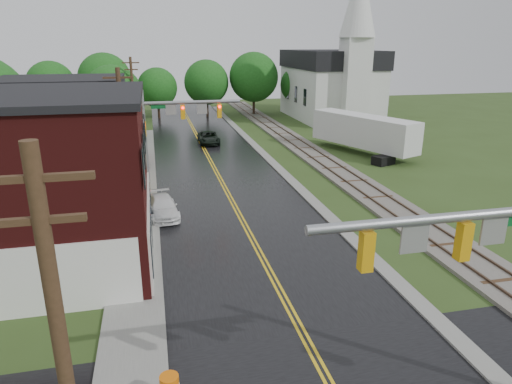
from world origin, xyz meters
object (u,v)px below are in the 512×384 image
object	(u,v)px
traffic_signal_far	(173,119)
semi_trailer	(364,131)
tree_left_c	(57,107)
suv_dark	(209,138)
tree_left_e	(115,96)
pickup_white	(163,207)
traffic_signal_near	(485,257)
church	(334,77)
utility_pole_c	(134,98)
utility_pole_a	(65,374)
utility_pole_b	(124,138)

from	to	relation	value
traffic_signal_far	semi_trailer	xyz separation A→B (m)	(18.44, 6.07, -2.75)
tree_left_c	suv_dark	distance (m)	15.19
tree_left_e	pickup_white	world-z (taller)	tree_left_e
traffic_signal_near	tree_left_e	bearing A→B (deg)	105.68
church	suv_dark	bearing A→B (deg)	-146.52
church	utility_pole_c	world-z (taller)	church
traffic_signal_far	semi_trailer	bearing A→B (deg)	18.23
traffic_signal_far	semi_trailer	distance (m)	19.60
church	pickup_white	size ratio (longest dim) A/B	4.83
utility_pole_a	suv_dark	xyz separation A→B (m)	(7.60, 41.04, -4.08)
utility_pole_a	pickup_white	distance (m)	20.58
semi_trailer	traffic_signal_far	bearing A→B (deg)	-161.77
tree_left_c	semi_trailer	bearing A→B (deg)	-13.33
tree_left_e	church	bearing A→B (deg)	15.20
pickup_white	tree_left_c	bearing A→B (deg)	108.90
tree_left_e	utility_pole_b	bearing A→B (deg)	-85.10
church	suv_dark	xyz separation A→B (m)	(-19.20, -12.70, -5.20)
utility_pole_a	semi_trailer	world-z (taller)	utility_pole_a
suv_dark	tree_left_e	bearing A→B (deg)	154.28
church	suv_dark	distance (m)	23.60
traffic_signal_near	suv_dark	size ratio (longest dim) A/B	1.60
semi_trailer	utility_pole_b	bearing A→B (deg)	-153.04
traffic_signal_near	suv_dark	distance (m)	39.37
traffic_signal_far	utility_pole_c	distance (m)	17.33
church	traffic_signal_far	xyz separation A→B (m)	(-23.47, -26.74, -0.86)
tree_left_e	pickup_white	bearing A→B (deg)	-80.88
traffic_signal_near	semi_trailer	size ratio (longest dim) A/B	0.62
traffic_signal_far	church	bearing A→B (deg)	48.73
utility_pole_a	suv_dark	distance (m)	41.93
utility_pole_a	semi_trailer	bearing A→B (deg)	56.65
traffic_signal_near	suv_dark	world-z (taller)	traffic_signal_near
utility_pole_a	utility_pole_b	distance (m)	22.00
tree_left_e	suv_dark	world-z (taller)	tree_left_e
church	tree_left_e	distance (m)	29.91
tree_left_c	tree_left_e	size ratio (longest dim) A/B	0.94
traffic_signal_far	utility_pole_c	bearing A→B (deg)	101.09
tree_left_c	church	bearing A→B (deg)	22.24
traffic_signal_near	semi_trailer	distance (m)	33.24
tree_left_c	utility_pole_a	bearing A→B (deg)	-79.98
utility_pole_b	tree_left_e	distance (m)	23.99
traffic_signal_near	utility_pole_c	bearing A→B (deg)	103.74
utility_pole_b	utility_pole_c	size ratio (longest dim) A/B	1.00
utility_pole_c	suv_dark	xyz separation A→B (m)	(7.60, -2.96, -4.08)
utility_pole_c	utility_pole_b	bearing A→B (deg)	-90.00
utility_pole_c	semi_trailer	size ratio (longest dim) A/B	0.76
traffic_signal_far	utility_pole_a	xyz separation A→B (m)	(-3.33, -27.00, -0.25)
tree_left_c	tree_left_e	bearing A→B (deg)	50.19
traffic_signal_near	semi_trailer	xyz separation A→B (m)	(11.50, 31.07, -2.74)
traffic_signal_near	utility_pole_c	world-z (taller)	utility_pole_c
suv_dark	semi_trailer	xyz separation A→B (m)	(14.17, -7.97, 1.59)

